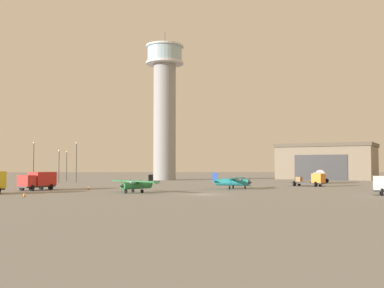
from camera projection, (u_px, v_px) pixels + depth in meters
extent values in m
plane|color=gray|center=(204.00, 195.00, 63.59)|extent=(400.00, 400.00, 0.00)
cylinder|color=gray|center=(165.00, 122.00, 126.28)|extent=(6.19, 6.19, 32.31)
cylinder|color=silver|center=(165.00, 63.00, 127.04)|extent=(10.51, 10.51, 0.60)
cylinder|color=#99B7C6|center=(165.00, 55.00, 127.15)|extent=(9.67, 9.67, 4.13)
cylinder|color=silver|center=(165.00, 47.00, 127.25)|extent=(10.51, 10.51, 0.50)
cylinder|color=#38383D|center=(165.00, 39.00, 127.36)|extent=(0.16, 0.16, 4.00)
cube|color=#7A6B56|center=(327.00, 163.00, 133.45)|extent=(31.32, 27.83, 9.30)
cube|color=brown|center=(327.00, 146.00, 133.69)|extent=(32.14, 28.65, 1.00)
cube|color=#38383A|center=(320.00, 167.00, 125.91)|extent=(12.67, 7.36, 6.98)
cylinder|color=teal|center=(232.00, 182.00, 78.43)|extent=(5.81, 3.38, 1.16)
cone|color=#38383D|center=(250.00, 183.00, 77.24)|extent=(1.09, 1.08, 0.81)
cube|color=#38383D|center=(250.00, 183.00, 77.24)|extent=(0.09, 0.11, 1.78)
cube|color=teal|center=(234.00, 178.00, 78.35)|extent=(4.99, 9.13, 0.19)
cylinder|color=#2847A8|center=(231.00, 181.00, 76.95)|extent=(0.43, 0.87, 1.27)
cylinder|color=#2847A8|center=(236.00, 180.00, 79.72)|extent=(0.43, 0.87, 1.27)
cube|color=#99B7C6|center=(239.00, 181.00, 78.02)|extent=(1.31, 1.26, 0.65)
cone|color=teal|center=(215.00, 182.00, 79.61)|extent=(1.55, 1.32, 0.87)
cube|color=#2847A8|center=(215.00, 177.00, 79.65)|extent=(0.99, 0.51, 1.59)
cube|color=teal|center=(215.00, 181.00, 79.62)|extent=(1.88, 2.91, 0.09)
cylinder|color=black|center=(245.00, 188.00, 77.54)|extent=(0.36, 0.58, 0.56)
cylinder|color=black|center=(230.00, 188.00, 77.51)|extent=(0.36, 0.58, 0.56)
cylinder|color=black|center=(233.00, 187.00, 79.41)|extent=(0.36, 0.58, 0.56)
cylinder|color=#287A42|center=(137.00, 185.00, 67.74)|extent=(4.43, 4.94, 1.10)
cone|color=#38383D|center=(122.00, 186.00, 65.43)|extent=(1.11, 1.11, 0.77)
cube|color=#38383D|center=(122.00, 186.00, 65.43)|extent=(0.10, 0.10, 1.69)
cube|color=#287A42|center=(135.00, 181.00, 67.56)|extent=(7.64, 6.78, 0.18)
cylinder|color=black|center=(129.00, 183.00, 68.44)|extent=(0.71, 0.62, 1.21)
cylinder|color=black|center=(142.00, 184.00, 66.65)|extent=(0.71, 0.62, 1.21)
cube|color=#99B7C6|center=(131.00, 184.00, 66.93)|extent=(1.31, 1.32, 0.62)
cone|color=#287A42|center=(151.00, 184.00, 70.06)|extent=(1.44, 1.48, 0.83)
cube|color=black|center=(151.00, 180.00, 70.09)|extent=(0.71, 0.81, 1.51)
cube|color=#287A42|center=(151.00, 183.00, 70.06)|extent=(2.55, 2.34, 0.09)
cylinder|color=black|center=(126.00, 192.00, 66.05)|extent=(0.50, 0.46, 0.53)
cylinder|color=black|center=(133.00, 191.00, 68.46)|extent=(0.50, 0.46, 0.53)
cylinder|color=black|center=(142.00, 191.00, 67.22)|extent=(0.50, 0.46, 0.53)
cube|color=white|center=(381.00, 183.00, 62.14)|extent=(2.57, 2.93, 1.89)
cube|color=#99B7C6|center=(374.00, 180.00, 62.44)|extent=(0.78, 1.98, 0.94)
cylinder|color=black|center=(382.00, 192.00, 61.03)|extent=(0.60, 1.03, 1.00)
cylinder|color=black|center=(381.00, 191.00, 63.11)|extent=(0.60, 1.03, 1.00)
cube|color=#38383D|center=(306.00, 183.00, 88.51)|extent=(6.38, 5.79, 0.24)
cube|color=orange|center=(318.00, 178.00, 87.02)|extent=(2.94, 2.98, 1.76)
cube|color=#99B7C6|center=(323.00, 176.00, 86.47)|extent=(1.32, 1.54, 0.88)
cube|color=brown|center=(301.00, 182.00, 89.21)|extent=(4.99, 4.72, 0.16)
cube|color=#997547|center=(299.00, 179.00, 89.52)|extent=(1.41, 1.41, 0.90)
cylinder|color=black|center=(320.00, 184.00, 87.81)|extent=(0.86, 0.94, 1.00)
cylinder|color=black|center=(316.00, 184.00, 86.21)|extent=(0.86, 0.94, 1.00)
cylinder|color=black|center=(299.00, 183.00, 90.59)|extent=(0.86, 0.94, 1.00)
cylinder|color=black|center=(294.00, 184.00, 88.98)|extent=(0.86, 0.94, 1.00)
cube|color=#38383D|center=(321.00, 180.00, 103.32)|extent=(4.12, 6.00, 0.24)
cube|color=#B7BABF|center=(319.00, 176.00, 101.48)|extent=(2.95, 2.47, 1.71)
cube|color=#99B7C6|center=(319.00, 175.00, 100.82)|extent=(2.00, 0.93, 0.86)
cylinder|color=#B7BABF|center=(321.00, 175.00, 104.26)|extent=(3.62, 4.38, 2.30)
cylinder|color=black|center=(325.00, 181.00, 101.05)|extent=(1.03, 0.65, 1.00)
cylinder|color=black|center=(314.00, 181.00, 101.92)|extent=(1.03, 0.65, 1.00)
cylinder|color=black|center=(327.00, 181.00, 104.46)|extent=(1.03, 0.65, 1.00)
cylinder|color=black|center=(316.00, 181.00, 105.32)|extent=(1.03, 0.65, 1.00)
cube|color=#38383D|center=(37.00, 186.00, 74.34)|extent=(4.75, 6.32, 0.24)
cube|color=red|center=(27.00, 181.00, 72.44)|extent=(2.99, 2.71, 1.75)
cube|color=#99B7C6|center=(23.00, 179.00, 71.75)|extent=(1.86, 1.10, 0.87)
cube|color=red|center=(42.00, 179.00, 75.29)|extent=(4.18, 4.80, 2.23)
cylinder|color=black|center=(32.00, 188.00, 71.92)|extent=(1.01, 0.73, 1.00)
cylinder|color=black|center=(22.00, 188.00, 72.97)|extent=(1.01, 0.73, 1.00)
cylinder|color=black|center=(51.00, 187.00, 75.43)|extent=(1.01, 0.73, 1.00)
cylinder|color=black|center=(41.00, 187.00, 76.48)|extent=(1.01, 0.73, 1.00)
cylinder|color=#38383D|center=(76.00, 163.00, 108.22)|extent=(0.18, 0.18, 9.17)
sphere|color=#F9E5B2|center=(77.00, 143.00, 108.44)|extent=(0.44, 0.44, 0.44)
cylinder|color=#38383D|center=(34.00, 163.00, 104.87)|extent=(0.18, 0.18, 9.05)
sphere|color=#F9E5B2|center=(34.00, 143.00, 105.09)|extent=(0.44, 0.44, 0.44)
cylinder|color=#38383D|center=(67.00, 167.00, 116.60)|extent=(0.18, 0.18, 7.32)
sphere|color=#F9E5B2|center=(67.00, 152.00, 116.78)|extent=(0.44, 0.44, 0.44)
cylinder|color=#38383D|center=(59.00, 167.00, 104.66)|extent=(0.18, 0.18, 7.20)
sphere|color=#F9E5B2|center=(59.00, 151.00, 104.84)|extent=(0.44, 0.44, 0.44)
cube|color=black|center=(24.00, 197.00, 58.67)|extent=(0.36, 0.36, 0.04)
cone|color=orange|center=(24.00, 194.00, 58.69)|extent=(0.30, 0.30, 0.58)
cylinder|color=white|center=(24.00, 194.00, 58.69)|extent=(0.21, 0.21, 0.08)
cube|color=black|center=(89.00, 190.00, 76.15)|extent=(0.36, 0.36, 0.04)
cone|color=orange|center=(89.00, 187.00, 76.16)|extent=(0.30, 0.30, 0.67)
cylinder|color=white|center=(89.00, 187.00, 76.16)|extent=(0.21, 0.21, 0.08)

